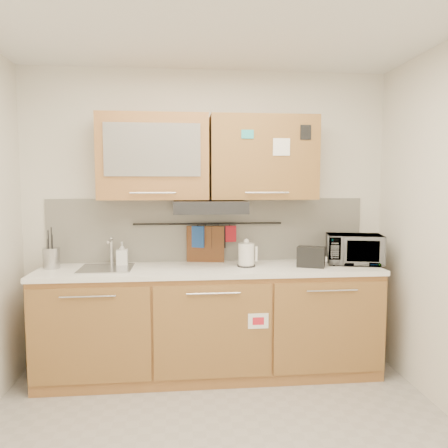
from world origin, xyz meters
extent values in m
plane|color=silver|center=(0.00, 1.50, 1.30)|extent=(3.20, 0.00, 3.20)
cube|color=#B0763E|center=(0.00, 1.20, 0.44)|extent=(2.80, 0.60, 0.88)
cube|color=black|center=(0.00, 1.20, 0.05)|extent=(2.80, 0.54, 0.10)
cube|color=#9F6C38|center=(-0.93, 0.89, 0.47)|extent=(0.91, 0.02, 0.74)
cylinder|color=silver|center=(-0.93, 0.86, 0.78)|extent=(0.41, 0.01, 0.01)
cube|color=#9F6C38|center=(0.00, 0.89, 0.47)|extent=(0.91, 0.02, 0.74)
cylinder|color=silver|center=(0.00, 0.86, 0.78)|extent=(0.41, 0.01, 0.01)
cube|color=#9F6C38|center=(0.93, 0.89, 0.47)|extent=(0.91, 0.02, 0.74)
cylinder|color=silver|center=(0.93, 0.86, 0.78)|extent=(0.41, 0.01, 0.01)
cube|color=white|center=(0.00, 1.19, 0.90)|extent=(2.82, 0.62, 0.04)
cube|color=silver|center=(0.00, 1.49, 1.20)|extent=(2.80, 0.02, 0.56)
cube|color=#B0763E|center=(-0.46, 1.32, 1.83)|extent=(0.90, 0.35, 0.70)
cube|color=silver|center=(-0.46, 1.14, 1.88)|extent=(0.76, 0.02, 0.42)
cube|color=#9F6C38|center=(0.46, 1.32, 1.83)|extent=(0.90, 0.35, 0.70)
cube|color=white|center=(0.58, 1.14, 1.91)|extent=(0.14, 0.00, 0.14)
cube|color=black|center=(0.00, 1.25, 1.42)|extent=(0.60, 0.46, 0.10)
cube|color=silver|center=(-0.85, 1.20, 0.92)|extent=(0.42, 0.40, 0.03)
cylinder|color=silver|center=(-0.83, 1.36, 1.04)|extent=(0.03, 0.03, 0.24)
cylinder|color=silver|center=(-0.83, 1.28, 1.14)|extent=(0.02, 0.18, 0.02)
cylinder|color=black|center=(0.00, 1.45, 1.26)|extent=(1.30, 0.02, 0.02)
cylinder|color=#ADACB1|center=(-1.30, 1.27, 1.00)|extent=(0.14, 0.14, 0.17)
cylinder|color=black|center=(-1.32, 1.28, 1.08)|extent=(0.01, 0.01, 0.31)
cylinder|color=black|center=(-1.28, 1.25, 1.06)|extent=(0.01, 0.01, 0.28)
cylinder|color=black|center=(-1.30, 1.29, 1.09)|extent=(0.01, 0.01, 0.34)
cylinder|color=black|center=(-1.32, 1.25, 1.04)|extent=(0.01, 0.01, 0.25)
cylinder|color=silver|center=(0.30, 1.19, 1.02)|extent=(0.15, 0.15, 0.19)
sphere|color=silver|center=(0.30, 1.19, 1.13)|extent=(0.04, 0.04, 0.04)
cube|color=silver|center=(0.39, 1.18, 1.03)|extent=(0.02, 0.03, 0.12)
cylinder|color=black|center=(0.30, 1.19, 0.93)|extent=(0.15, 0.15, 0.01)
cube|color=black|center=(0.84, 1.12, 1.00)|extent=(0.26, 0.21, 0.17)
cube|color=black|center=(0.80, 1.14, 1.08)|extent=(0.10, 0.11, 0.01)
cube|color=black|center=(0.87, 1.11, 1.08)|extent=(0.10, 0.11, 0.01)
imported|color=#999999|center=(1.25, 1.22, 1.05)|extent=(0.52, 0.41, 0.25)
imported|color=#999999|center=(-0.74, 1.33, 1.02)|extent=(0.10, 0.10, 0.20)
cube|color=brown|center=(-0.03, 1.44, 1.04)|extent=(0.33, 0.08, 0.41)
cube|color=#1F458F|center=(-0.09, 1.44, 1.15)|extent=(0.12, 0.07, 0.19)
cube|color=black|center=(0.09, 1.44, 1.14)|extent=(0.13, 0.04, 0.20)
cube|color=#AC1722|center=(0.19, 1.44, 1.17)|extent=(0.12, 0.03, 0.14)
camera|label=1|loc=(-0.24, -2.38, 1.62)|focal=35.00mm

